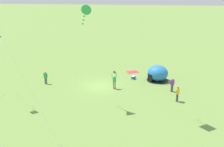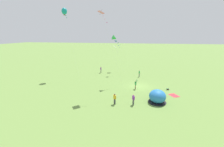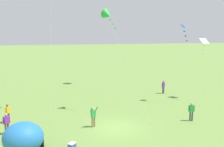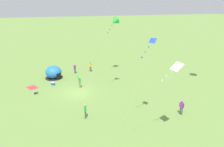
% 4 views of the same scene
% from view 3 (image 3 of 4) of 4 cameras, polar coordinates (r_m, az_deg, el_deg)
% --- Properties ---
extents(ground_plane, '(300.00, 300.00, 0.00)m').
position_cam_3_polar(ground_plane, '(22.65, 0.82, -11.74)').
color(ground_plane, olive).
extents(popup_tent, '(2.81, 2.81, 2.10)m').
position_cam_3_polar(popup_tent, '(18.98, -18.74, -13.23)').
color(popup_tent, '#2672BF').
rests_on(popup_tent, ground).
extents(cooler_box, '(0.63, 0.64, 0.44)m').
position_cam_3_polar(cooler_box, '(19.03, -8.70, -15.32)').
color(cooler_box, '#2659B2').
rests_on(cooler_box, ground).
extents(person_watching_sky, '(0.54, 0.38, 1.72)m').
position_cam_3_polar(person_watching_sky, '(35.10, 11.13, -2.76)').
color(person_watching_sky, '#4C4C51').
rests_on(person_watching_sky, ground).
extents(person_near_tent, '(0.58, 0.32, 1.72)m').
position_cam_3_polar(person_near_tent, '(25.08, 16.91, -7.74)').
color(person_near_tent, '#4C4C51').
rests_on(person_near_tent, ground).
extents(person_flying_kite, '(0.70, 0.59, 1.89)m').
position_cam_3_polar(person_flying_kite, '(22.56, -4.07, -9.16)').
color(person_flying_kite, '#8C7251').
rests_on(person_flying_kite, ground).
extents(person_strolling, '(0.51, 0.40, 1.72)m').
position_cam_3_polar(person_strolling, '(22.59, -21.98, -9.89)').
color(person_strolling, '#4C4C51').
rests_on(person_strolling, ground).
extents(person_far_back, '(0.42, 0.49, 1.72)m').
position_cam_3_polar(person_far_back, '(25.30, -21.76, -7.85)').
color(person_far_back, '#4C4C51').
rests_on(person_far_back, ground).
extents(kite_blue, '(0.81, 3.18, 8.90)m').
position_cam_3_polar(kite_blue, '(30.55, 15.38, 8.96)').
color(kite_blue, silver).
rests_on(kite_blue, ground).
extents(kite_white, '(2.65, 3.45, 7.29)m').
position_cam_3_polar(kite_white, '(33.01, 19.42, 6.30)').
color(kite_white, silver).
rests_on(kite_white, ground).
extents(kite_green, '(3.41, 5.99, 10.32)m').
position_cam_3_polar(kite_green, '(26.45, -0.99, 12.61)').
color(kite_green, silver).
rests_on(kite_green, ground).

